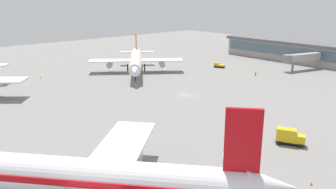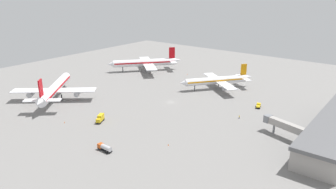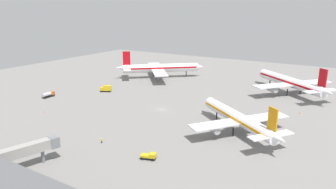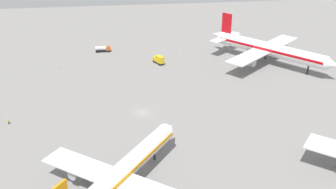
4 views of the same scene
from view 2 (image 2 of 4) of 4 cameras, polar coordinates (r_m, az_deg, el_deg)
ground at (r=169.11m, az=0.53°, el=-1.36°), size 288.00×288.00×0.00m
airplane_at_gate at (r=181.90m, az=-19.44°, el=1.02°), size 45.13×40.63×16.67m
airplane_taxiing at (r=231.68m, az=-4.04°, el=5.66°), size 43.79×39.52×16.19m
airplane_distant at (r=192.16m, az=8.71°, el=2.50°), size 38.94×32.95×13.98m
catering_truck at (r=147.66m, az=-11.91°, el=-4.14°), size 5.85×4.26×3.30m
pushback_tractor at (r=167.70m, az=15.73°, el=-1.91°), size 4.78×3.31×1.90m
fuel_truck at (r=122.50m, az=-11.15°, el=-9.21°), size 2.28×6.33×2.50m
ground_crew_worker at (r=151.64m, az=12.52°, el=-3.91°), size 0.58×0.40×1.67m
jet_bridge at (r=137.69m, az=19.71°, el=-5.05°), size 7.84×18.17×6.74m
safety_cone_near_gate at (r=222.24m, az=3.45°, el=3.62°), size 0.44×0.44×0.60m
safety_cone_mid_apron at (r=124.55m, az=0.06°, el=-8.90°), size 0.44×0.44×0.60m
safety_cone_far_side at (r=151.07m, az=-17.87°, el=-4.71°), size 0.44×0.44×0.60m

